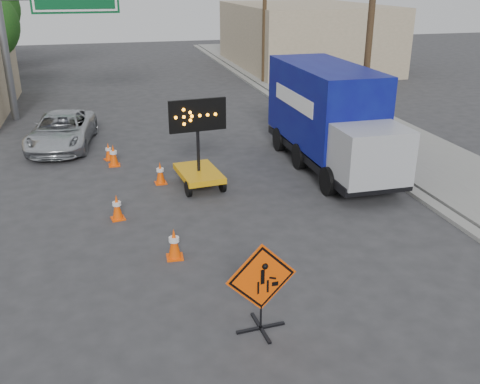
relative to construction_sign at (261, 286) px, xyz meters
name	(u,v)px	position (x,y,z in m)	size (l,w,h in m)	color
ground	(231,301)	(-0.35, 1.09, -1.00)	(100.00, 100.00, 0.00)	#2D2D30
curb_right	(300,116)	(6.85, 16.09, -0.94)	(0.40, 60.00, 0.12)	gray
sidewalk_right	(343,113)	(9.15, 16.09, -0.93)	(4.00, 60.00, 0.15)	gray
building_right_far	(304,36)	(12.65, 31.09, 1.30)	(10.00, 14.00, 4.60)	tan
highway_gantry	(46,10)	(-4.79, 19.05, 4.07)	(6.18, 0.38, 6.90)	slate
utility_pole_near	(370,28)	(7.65, 11.09, 3.68)	(1.80, 0.26, 9.00)	#3F301B
utility_pole_far	(265,8)	(7.65, 25.09, 3.68)	(1.80, 0.26, 9.00)	#3F301B
construction_sign	(261,286)	(0.00, 0.00, 0.00)	(1.44, 1.02, 1.91)	black
arrow_board	(199,168)	(0.23, 8.00, -0.34)	(1.87, 2.20, 2.97)	orange
pickup_truck	(62,131)	(-4.38, 13.79, -0.31)	(2.28, 4.95, 1.38)	silver
box_truck	(329,123)	(5.17, 8.82, 0.64)	(2.47, 7.61, 3.61)	black
cone_a	(174,243)	(-1.25, 3.32, -0.60)	(0.43, 0.43, 0.81)	#FD4D05
cone_b	(117,207)	(-2.53, 6.03, -0.62)	(0.44, 0.44, 0.76)	#FD4D05
cone_c	(160,173)	(-0.99, 8.60, -0.62)	(0.41, 0.41, 0.76)	#FD4D05
cone_d	(114,155)	(-2.44, 10.86, -0.60)	(0.42, 0.42, 0.81)	#FD4D05
cone_e	(108,151)	(-2.61, 11.61, -0.67)	(0.43, 0.43, 0.67)	#FD4D05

